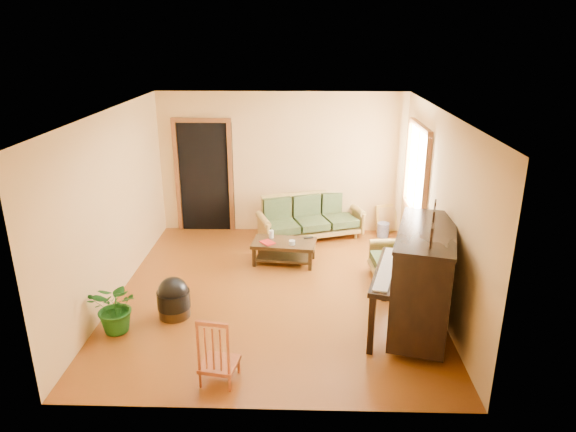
{
  "coord_description": "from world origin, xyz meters",
  "views": [
    {
      "loc": [
        0.39,
        -6.69,
        3.57
      ],
      "look_at": [
        0.18,
        0.2,
        1.1
      ],
      "focal_mm": 32.0,
      "sensor_mm": 36.0,
      "label": 1
    }
  ],
  "objects_px": {
    "sofa": "(311,218)",
    "footstool": "(174,302)",
    "piano": "(423,282)",
    "ceramic_crock": "(383,230)",
    "armchair": "(392,255)",
    "coffee_table": "(284,252)",
    "red_chair": "(219,348)",
    "potted_plant": "(117,307)"
  },
  "relations": [
    {
      "from": "sofa",
      "to": "piano",
      "type": "height_order",
      "value": "piano"
    },
    {
      "from": "sofa",
      "to": "piano",
      "type": "distance_m",
      "value": 3.36
    },
    {
      "from": "coffee_table",
      "to": "footstool",
      "type": "bearing_deg",
      "value": -128.91
    },
    {
      "from": "sofa",
      "to": "footstool",
      "type": "xyz_separation_m",
      "value": [
        -1.85,
        -2.81,
        -0.19
      ]
    },
    {
      "from": "armchair",
      "to": "piano",
      "type": "relative_size",
      "value": 0.48
    },
    {
      "from": "ceramic_crock",
      "to": "potted_plant",
      "type": "bearing_deg",
      "value": -138.98
    },
    {
      "from": "potted_plant",
      "to": "sofa",
      "type": "bearing_deg",
      "value": 52.46
    },
    {
      "from": "ceramic_crock",
      "to": "piano",
      "type": "bearing_deg",
      "value": -90.13
    },
    {
      "from": "footstool",
      "to": "potted_plant",
      "type": "bearing_deg",
      "value": -147.46
    },
    {
      "from": "sofa",
      "to": "ceramic_crock",
      "type": "xyz_separation_m",
      "value": [
        1.33,
        0.1,
        -0.27
      ]
    },
    {
      "from": "sofa",
      "to": "footstool",
      "type": "bearing_deg",
      "value": -142.55
    },
    {
      "from": "piano",
      "to": "potted_plant",
      "type": "bearing_deg",
      "value": -162.63
    },
    {
      "from": "coffee_table",
      "to": "red_chair",
      "type": "relative_size",
      "value": 1.25
    },
    {
      "from": "footstool",
      "to": "ceramic_crock",
      "type": "xyz_separation_m",
      "value": [
        3.18,
        2.91,
        -0.07
      ]
    },
    {
      "from": "armchair",
      "to": "potted_plant",
      "type": "bearing_deg",
      "value": -161.27
    },
    {
      "from": "coffee_table",
      "to": "ceramic_crock",
      "type": "height_order",
      "value": "coffee_table"
    },
    {
      "from": "armchair",
      "to": "ceramic_crock",
      "type": "bearing_deg",
      "value": 81.1
    },
    {
      "from": "footstool",
      "to": "armchair",
      "type": "bearing_deg",
      "value": 21.79
    },
    {
      "from": "red_chair",
      "to": "potted_plant",
      "type": "xyz_separation_m",
      "value": [
        -1.42,
        0.92,
        -0.06
      ]
    },
    {
      "from": "footstool",
      "to": "red_chair",
      "type": "xyz_separation_m",
      "value": [
        0.81,
        -1.31,
        0.2
      ]
    },
    {
      "from": "coffee_table",
      "to": "potted_plant",
      "type": "xyz_separation_m",
      "value": [
        -2.01,
        -2.12,
        0.16
      ]
    },
    {
      "from": "footstool",
      "to": "ceramic_crock",
      "type": "bearing_deg",
      "value": 42.44
    },
    {
      "from": "potted_plant",
      "to": "ceramic_crock",
      "type": "bearing_deg",
      "value": 41.02
    },
    {
      "from": "armchair",
      "to": "piano",
      "type": "height_order",
      "value": "piano"
    },
    {
      "from": "ceramic_crock",
      "to": "red_chair",
      "type": "bearing_deg",
      "value": -119.28
    },
    {
      "from": "armchair",
      "to": "red_chair",
      "type": "distance_m",
      "value": 3.4
    },
    {
      "from": "piano",
      "to": "coffee_table",
      "type": "bearing_deg",
      "value": 147.11
    },
    {
      "from": "coffee_table",
      "to": "footstool",
      "type": "distance_m",
      "value": 2.23
    },
    {
      "from": "red_chair",
      "to": "sofa",
      "type": "bearing_deg",
      "value": 86.08
    },
    {
      "from": "red_chair",
      "to": "potted_plant",
      "type": "relative_size",
      "value": 1.17
    },
    {
      "from": "coffee_table",
      "to": "piano",
      "type": "distance_m",
      "value": 2.72
    },
    {
      "from": "sofa",
      "to": "potted_plant",
      "type": "relative_size",
      "value": 2.7
    },
    {
      "from": "coffee_table",
      "to": "footstool",
      "type": "xyz_separation_m",
      "value": [
        -1.4,
        -1.73,
        0.02
      ]
    },
    {
      "from": "piano",
      "to": "potted_plant",
      "type": "xyz_separation_m",
      "value": [
        -3.79,
        -0.12,
        -0.34
      ]
    },
    {
      "from": "sofa",
      "to": "armchair",
      "type": "distance_m",
      "value": 2.0
    },
    {
      "from": "footstool",
      "to": "coffee_table",
      "type": "bearing_deg",
      "value": 51.09
    },
    {
      "from": "piano",
      "to": "ceramic_crock",
      "type": "relative_size",
      "value": 5.75
    },
    {
      "from": "armchair",
      "to": "potted_plant",
      "type": "relative_size",
      "value": 1.08
    },
    {
      "from": "sofa",
      "to": "potted_plant",
      "type": "height_order",
      "value": "sofa"
    },
    {
      "from": "armchair",
      "to": "piano",
      "type": "bearing_deg",
      "value": -90.86
    },
    {
      "from": "red_chair",
      "to": "ceramic_crock",
      "type": "relative_size",
      "value": 3.0
    },
    {
      "from": "piano",
      "to": "footstool",
      "type": "height_order",
      "value": "piano"
    }
  ]
}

